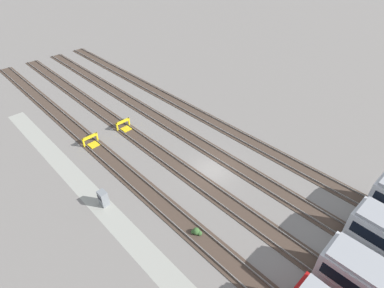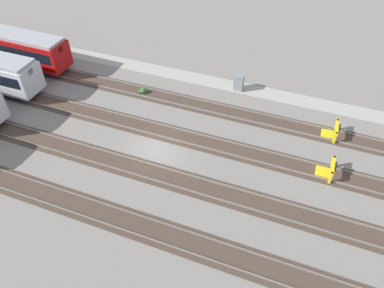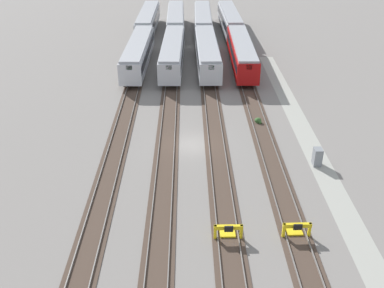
{
  "view_description": "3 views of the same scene",
  "coord_description": "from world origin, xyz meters",
  "px_view_note": "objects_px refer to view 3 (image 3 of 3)",
  "views": [
    {
      "loc": [
        15.96,
        -18.48,
        21.92
      ],
      "look_at": [
        -3.2,
        -0.0,
        1.8
      ],
      "focal_mm": 28.0,
      "sensor_mm": 36.0,
      "label": 1
    },
    {
      "loc": [
        -10.85,
        19.71,
        21.12
      ],
      "look_at": [
        -3.2,
        -0.0,
        1.8
      ],
      "focal_mm": 35.0,
      "sensor_mm": 36.0,
      "label": 2
    },
    {
      "loc": [
        -37.77,
        0.41,
        20.71
      ],
      "look_at": [
        -3.2,
        -0.0,
        1.8
      ],
      "focal_mm": 42.0,
      "sensor_mm": 36.0,
      "label": 3
    }
  ],
  "objects_px": {
    "subway_car_front_row_left_inner": "(207,53)",
    "bumper_stop_nearest_track": "(296,229)",
    "subway_car_front_row_right_inner": "(148,20)",
    "subway_car_front_row_rightmost": "(176,20)",
    "subway_car_back_row_rightmost": "(138,53)",
    "subway_car_back_row_centre": "(173,53)",
    "subway_car_front_row_leftmost": "(242,53)",
    "subway_car_back_row_leftmost": "(203,20)",
    "bumper_stop_near_inner_track": "(228,231)",
    "electrical_cabinet": "(317,157)",
    "weed_clump": "(258,121)",
    "subway_car_front_row_centre": "(230,20)"
  },
  "relations": [
    {
      "from": "subway_car_front_row_left_inner",
      "to": "bumper_stop_nearest_track",
      "type": "distance_m",
      "value": 36.13
    },
    {
      "from": "subway_car_front_row_right_inner",
      "to": "subway_car_front_row_rightmost",
      "type": "relative_size",
      "value": 1.0
    },
    {
      "from": "subway_car_front_row_rightmost",
      "to": "subway_car_back_row_rightmost",
      "type": "bearing_deg",
      "value": 165.98
    },
    {
      "from": "subway_car_back_row_centre",
      "to": "subway_car_front_row_leftmost",
      "type": "bearing_deg",
      "value": -90.0
    },
    {
      "from": "subway_car_front_row_left_inner",
      "to": "subway_car_front_row_right_inner",
      "type": "distance_m",
      "value": 21.28
    },
    {
      "from": "subway_car_front_row_right_inner",
      "to": "subway_car_back_row_leftmost",
      "type": "xyz_separation_m",
      "value": [
        -0.08,
        -9.57,
        0.0
      ]
    },
    {
      "from": "subway_car_back_row_rightmost",
      "to": "bumper_stop_near_inner_track",
      "type": "height_order",
      "value": "subway_car_back_row_rightmost"
    },
    {
      "from": "subway_car_back_row_rightmost",
      "to": "electrical_cabinet",
      "type": "relative_size",
      "value": 11.29
    },
    {
      "from": "subway_car_back_row_centre",
      "to": "weed_clump",
      "type": "height_order",
      "value": "subway_car_back_row_centre"
    },
    {
      "from": "bumper_stop_nearest_track",
      "to": "subway_car_back_row_centre",
      "type": "bearing_deg",
      "value": 14.85
    },
    {
      "from": "subway_car_front_row_right_inner",
      "to": "bumper_stop_nearest_track",
      "type": "distance_m",
      "value": 56.65
    },
    {
      "from": "subway_car_back_row_leftmost",
      "to": "subway_car_back_row_centre",
      "type": "height_order",
      "value": "same"
    },
    {
      "from": "subway_car_front_row_leftmost",
      "to": "subway_car_front_row_right_inner",
      "type": "relative_size",
      "value": 1.0
    },
    {
      "from": "subway_car_back_row_centre",
      "to": "subway_car_back_row_rightmost",
      "type": "xyz_separation_m",
      "value": [
        0.0,
        4.73,
        0.0
      ]
    },
    {
      "from": "subway_car_front_row_rightmost",
      "to": "subway_car_back_row_leftmost",
      "type": "distance_m",
      "value": 4.74
    },
    {
      "from": "subway_car_front_row_rightmost",
      "to": "subway_car_back_row_leftmost",
      "type": "bearing_deg",
      "value": -92.44
    },
    {
      "from": "subway_car_front_row_right_inner",
      "to": "electrical_cabinet",
      "type": "relative_size",
      "value": 11.28
    },
    {
      "from": "subway_car_front_row_centre",
      "to": "subway_car_back_row_rightmost",
      "type": "relative_size",
      "value": 1.0
    },
    {
      "from": "subway_car_front_row_leftmost",
      "to": "subway_car_back_row_centre",
      "type": "xyz_separation_m",
      "value": [
        0.0,
        9.54,
        0.0
      ]
    },
    {
      "from": "subway_car_front_row_right_inner",
      "to": "subway_car_front_row_centre",
      "type": "bearing_deg",
      "value": -89.91
    },
    {
      "from": "subway_car_front_row_rightmost",
      "to": "electrical_cabinet",
      "type": "relative_size",
      "value": 11.27
    },
    {
      "from": "subway_car_front_row_leftmost",
      "to": "bumper_stop_nearest_track",
      "type": "distance_m",
      "value": 35.82
    },
    {
      "from": "subway_car_front_row_centre",
      "to": "bumper_stop_nearest_track",
      "type": "distance_m",
      "value": 54.84
    },
    {
      "from": "subway_car_front_row_left_inner",
      "to": "subway_car_front_row_centre",
      "type": "bearing_deg",
      "value": -14.03
    },
    {
      "from": "subway_car_front_row_leftmost",
      "to": "subway_car_front_row_centre",
      "type": "xyz_separation_m",
      "value": [
        19.03,
        0.01,
        0.0
      ]
    },
    {
      "from": "subway_car_front_row_centre",
      "to": "bumper_stop_nearest_track",
      "type": "xyz_separation_m",
      "value": [
        -54.82,
        0.04,
        -1.53
      ]
    },
    {
      "from": "bumper_stop_nearest_track",
      "to": "bumper_stop_near_inner_track",
      "type": "distance_m",
      "value": 4.75
    },
    {
      "from": "subway_car_front_row_right_inner",
      "to": "electrical_cabinet",
      "type": "distance_m",
      "value": 48.93
    },
    {
      "from": "subway_car_front_row_centre",
      "to": "bumper_stop_near_inner_track",
      "type": "distance_m",
      "value": 55.19
    },
    {
      "from": "electrical_cabinet",
      "to": "subway_car_front_row_right_inner",
      "type": "bearing_deg",
      "value": 21.83
    },
    {
      "from": "subway_car_back_row_centre",
      "to": "bumper_stop_nearest_track",
      "type": "xyz_separation_m",
      "value": [
        -35.79,
        -9.49,
        -1.53
      ]
    },
    {
      "from": "subway_car_front_row_left_inner",
      "to": "electrical_cabinet",
      "type": "height_order",
      "value": "subway_car_front_row_left_inner"
    },
    {
      "from": "subway_car_back_row_rightmost",
      "to": "bumper_stop_nearest_track",
      "type": "height_order",
      "value": "subway_car_back_row_rightmost"
    },
    {
      "from": "subway_car_front_row_rightmost",
      "to": "bumper_stop_near_inner_track",
      "type": "xyz_separation_m",
      "value": [
        -55.06,
        -4.7,
        -1.53
      ]
    },
    {
      "from": "subway_car_front_row_centre",
      "to": "subway_car_back_row_centre",
      "type": "height_order",
      "value": "same"
    },
    {
      "from": "subway_car_front_row_leftmost",
      "to": "subway_car_front_row_left_inner",
      "type": "xyz_separation_m",
      "value": [
        0.0,
        4.77,
        0.0
      ]
    },
    {
      "from": "electrical_cabinet",
      "to": "subway_car_front_row_leftmost",
      "type": "bearing_deg",
      "value": 8.32
    },
    {
      "from": "subway_car_front_row_right_inner",
      "to": "subway_car_back_row_leftmost",
      "type": "distance_m",
      "value": 9.57
    },
    {
      "from": "bumper_stop_near_inner_track",
      "to": "subway_car_front_row_right_inner",
      "type": "bearing_deg",
      "value": 9.85
    },
    {
      "from": "subway_car_back_row_centre",
      "to": "bumper_stop_nearest_track",
      "type": "height_order",
      "value": "subway_car_back_row_centre"
    },
    {
      "from": "subway_car_back_row_rightmost",
      "to": "bumper_stop_nearest_track",
      "type": "bearing_deg",
      "value": -158.33
    },
    {
      "from": "subway_car_front_row_rightmost",
      "to": "subway_car_back_row_centre",
      "type": "height_order",
      "value": "same"
    },
    {
      "from": "subway_car_front_row_centre",
      "to": "electrical_cabinet",
      "type": "relative_size",
      "value": 11.28
    },
    {
      "from": "subway_car_front_row_leftmost",
      "to": "subway_car_front_row_centre",
      "type": "height_order",
      "value": "same"
    },
    {
      "from": "subway_car_front_row_rightmost",
      "to": "weed_clump",
      "type": "height_order",
      "value": "subway_car_front_row_rightmost"
    },
    {
      "from": "subway_car_front_row_rightmost",
      "to": "subway_car_back_row_leftmost",
      "type": "relative_size",
      "value": 1.0
    },
    {
      "from": "subway_car_front_row_right_inner",
      "to": "bumper_stop_nearest_track",
      "type": "xyz_separation_m",
      "value": [
        -54.8,
        -14.28,
        -1.53
      ]
    },
    {
      "from": "subway_car_front_row_leftmost",
      "to": "weed_clump",
      "type": "distance_m",
      "value": 17.96
    },
    {
      "from": "subway_car_front_row_centre",
      "to": "subway_car_front_row_left_inner",
      "type": "bearing_deg",
      "value": 165.97
    },
    {
      "from": "electrical_cabinet",
      "to": "weed_clump",
      "type": "height_order",
      "value": "electrical_cabinet"
    }
  ]
}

